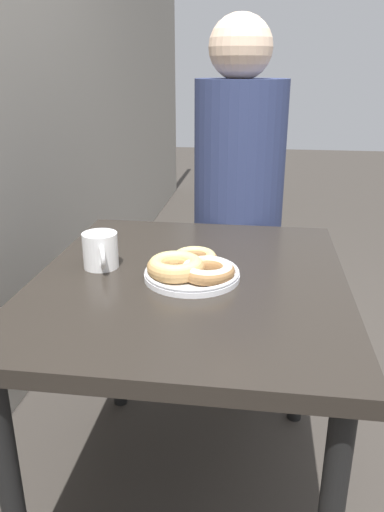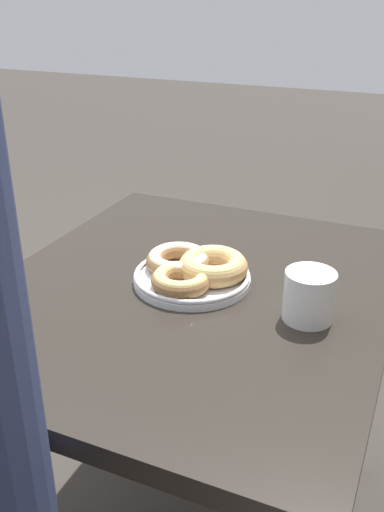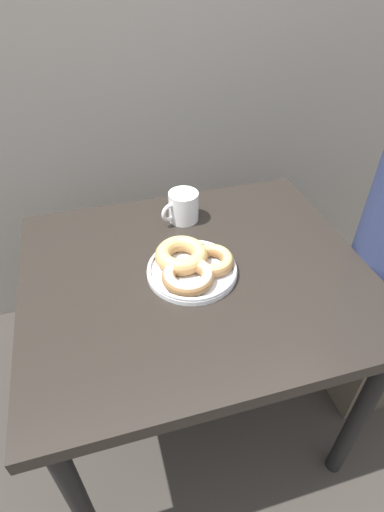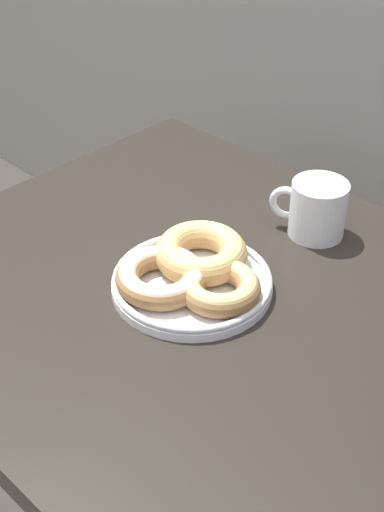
{
  "view_description": "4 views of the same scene",
  "coord_description": "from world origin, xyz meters",
  "px_view_note": "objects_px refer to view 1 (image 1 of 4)",
  "views": [
    {
      "loc": [
        -1.15,
        0.22,
        1.21
      ],
      "look_at": [
        -0.01,
        0.38,
        0.78
      ],
      "focal_mm": 35.0,
      "sensor_mm": 36.0,
      "label": 1
    },
    {
      "loc": [
        0.93,
        0.79,
        1.27
      ],
      "look_at": [
        -0.01,
        0.38,
        0.78
      ],
      "focal_mm": 40.0,
      "sensor_mm": 36.0,
      "label": 2
    },
    {
      "loc": [
        -0.23,
        -0.37,
        1.44
      ],
      "look_at": [
        -0.01,
        0.38,
        0.78
      ],
      "focal_mm": 28.0,
      "sensor_mm": 36.0,
      "label": 3
    },
    {
      "loc": [
        0.57,
        -0.22,
        1.38
      ],
      "look_at": [
        -0.01,
        0.38,
        0.78
      ],
      "focal_mm": 50.0,
      "sensor_mm": 36.0,
      "label": 4
    }
  ],
  "objects_px": {
    "coffee_mug": "(101,250)",
    "person_figure": "(239,208)",
    "dining_table": "(190,308)",
    "donut_plate": "(191,268)"
  },
  "relations": [
    {
      "from": "coffee_mug",
      "to": "person_figure",
      "type": "xyz_separation_m",
      "value": [
        0.6,
        -0.33,
        -0.03
      ]
    },
    {
      "from": "dining_table",
      "to": "donut_plate",
      "type": "distance_m",
      "value": 0.12
    },
    {
      "from": "dining_table",
      "to": "person_figure",
      "type": "height_order",
      "value": "person_figure"
    },
    {
      "from": "donut_plate",
      "to": "person_figure",
      "type": "relative_size",
      "value": 0.2
    },
    {
      "from": "donut_plate",
      "to": "coffee_mug",
      "type": "height_order",
      "value": "coffee_mug"
    },
    {
      "from": "coffee_mug",
      "to": "person_figure",
      "type": "relative_size",
      "value": 0.09
    },
    {
      "from": "coffee_mug",
      "to": "dining_table",
      "type": "bearing_deg",
      "value": -96.81
    },
    {
      "from": "donut_plate",
      "to": "coffee_mug",
      "type": "xyz_separation_m",
      "value": [
        0.04,
        0.25,
        0.02
      ]
    },
    {
      "from": "dining_table",
      "to": "coffee_mug",
      "type": "height_order",
      "value": "coffee_mug"
    },
    {
      "from": "dining_table",
      "to": "coffee_mug",
      "type": "distance_m",
      "value": 0.28
    }
  ]
}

